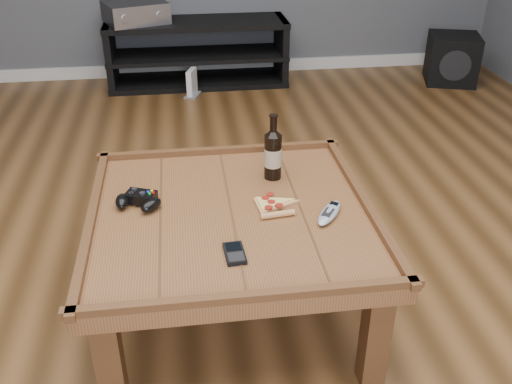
{
  "coord_description": "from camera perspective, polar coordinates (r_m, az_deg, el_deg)",
  "views": [
    {
      "loc": [
        -0.15,
        -1.73,
        1.51
      ],
      "look_at": [
        0.09,
        0.0,
        0.52
      ],
      "focal_mm": 40.0,
      "sensor_mm": 36.0,
      "label": 1
    }
  ],
  "objects": [
    {
      "name": "beer_bottle",
      "position": [
        2.21,
        1.7,
        3.92
      ],
      "size": [
        0.07,
        0.07,
        0.26
      ],
      "color": "black",
      "rests_on": "coffee_table"
    },
    {
      "name": "media_console",
      "position": [
        4.65,
        -5.86,
        13.64
      ],
      "size": [
        1.4,
        0.45,
        0.5
      ],
      "color": "black",
      "rests_on": "ground"
    },
    {
      "name": "pizza_slice",
      "position": [
        2.05,
        1.63,
        -1.34
      ],
      "size": [
        0.16,
        0.23,
        0.02
      ],
      "rotation": [
        0.0,
        0.0,
        0.11
      ],
      "color": "tan",
      "rests_on": "coffee_table"
    },
    {
      "name": "game_console",
      "position": [
        4.42,
        -6.42,
        10.68
      ],
      "size": [
        0.14,
        0.18,
        0.21
      ],
      "rotation": [
        0.0,
        0.0,
        -0.34
      ],
      "color": "slate",
      "rests_on": "ground"
    },
    {
      "name": "baseboard",
      "position": [
        4.94,
        -5.87,
        12.21
      ],
      "size": [
        5.0,
        0.02,
        0.1
      ],
      "primitive_type": "cube",
      "color": "silver",
      "rests_on": "ground"
    },
    {
      "name": "game_controller",
      "position": [
        2.09,
        -11.69,
        -0.83
      ],
      "size": [
        0.18,
        0.16,
        0.05
      ],
      "rotation": [
        0.0,
        0.0,
        -0.38
      ],
      "color": "black",
      "rests_on": "coffee_table"
    },
    {
      "name": "subwoofer",
      "position": [
        4.94,
        19.0,
        12.48
      ],
      "size": [
        0.47,
        0.47,
        0.38
      ],
      "rotation": [
        0.0,
        0.0,
        -0.3
      ],
      "color": "black",
      "rests_on": "ground"
    },
    {
      "name": "remote_control",
      "position": [
        2.01,
        7.34,
        -2.07
      ],
      "size": [
        0.15,
        0.18,
        0.03
      ],
      "rotation": [
        0.0,
        0.0,
        -0.59
      ],
      "color": "#989FA5",
      "rests_on": "coffee_table"
    },
    {
      "name": "smartphone",
      "position": [
        1.8,
        -2.14,
        -6.14
      ],
      "size": [
        0.07,
        0.12,
        0.02
      ],
      "rotation": [
        0.0,
        0.0,
        0.06
      ],
      "color": "black",
      "rests_on": "coffee_table"
    },
    {
      "name": "ground",
      "position": [
        2.3,
        -2.24,
        -11.56
      ],
      "size": [
        6.0,
        6.0,
        0.0
      ],
      "primitive_type": "plane",
      "color": "#422912",
      "rests_on": "ground"
    },
    {
      "name": "av_receiver",
      "position": [
        4.58,
        -11.94,
        17.18
      ],
      "size": [
        0.53,
        0.49,
        0.15
      ],
      "rotation": [
        0.0,
        0.0,
        0.35
      ],
      "color": "black",
      "rests_on": "media_console"
    },
    {
      "name": "coffee_table",
      "position": [
        2.06,
        -2.45,
        -3.35
      ],
      "size": [
        1.03,
        1.03,
        0.48
      ],
      "color": "brown",
      "rests_on": "ground"
    }
  ]
}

